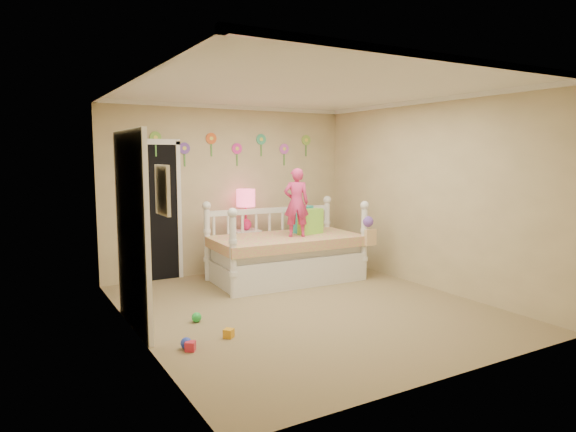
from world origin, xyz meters
TOP-DOWN VIEW (x-y plane):
  - floor at (0.00, 0.00)m, footprint 4.00×4.50m
  - ceiling at (0.00, 0.00)m, footprint 4.00×4.50m
  - back_wall at (0.00, 2.25)m, footprint 4.00×0.01m
  - left_wall at (-2.00, 0.00)m, footprint 0.01×4.50m
  - right_wall at (2.00, 0.00)m, footprint 0.01×4.50m
  - crown_molding at (0.00, 0.00)m, footprint 4.00×4.50m
  - daybed at (0.47, 1.30)m, footprint 2.24×1.27m
  - pillow_turquoise at (0.89, 1.49)m, footprint 0.41×0.31m
  - pillow_lime at (0.88, 1.27)m, footprint 0.42×0.21m
  - child at (0.57, 1.17)m, footprint 0.43×0.37m
  - nightstand at (0.16, 2.02)m, footprint 0.43×0.34m
  - table_lamp at (0.16, 2.02)m, footprint 0.29×0.29m
  - closet_doorway at (-1.25, 2.23)m, footprint 0.90×0.04m
  - flower_decals at (-0.09, 2.24)m, footprint 3.40×0.02m
  - mirror_closet at (-1.96, 0.30)m, footprint 0.07×1.30m
  - wall_picture at (-1.97, -0.90)m, footprint 0.05×0.34m
  - hanging_bag at (1.51, 0.68)m, footprint 0.20×0.16m
  - toy_scatter at (-1.33, -0.22)m, footprint 1.25×1.51m

SIDE VIEW (x-z plane):
  - floor at x=0.00m, z-range -0.01..0.01m
  - toy_scatter at x=-1.33m, z-range 0.00..0.11m
  - nightstand at x=0.16m, z-range 0.00..0.68m
  - daybed at x=0.47m, z-range 0.00..1.19m
  - hanging_bag at x=1.51m, z-range 0.54..0.90m
  - pillow_lime at x=0.88m, z-range 0.66..1.04m
  - pillow_turquoise at x=0.89m, z-range 0.66..1.06m
  - closet_doorway at x=-1.25m, z-range 0.00..2.07m
  - mirror_closet at x=-1.96m, z-range 0.00..2.10m
  - table_lamp at x=0.16m, z-range 0.78..1.42m
  - child at x=0.57m, z-range 0.66..1.65m
  - back_wall at x=0.00m, z-range 0.00..2.60m
  - left_wall at x=-2.00m, z-range 0.00..2.60m
  - right_wall at x=2.00m, z-range 0.00..2.60m
  - wall_picture at x=-1.97m, z-range 1.34..1.76m
  - flower_decals at x=-0.09m, z-range 1.69..2.19m
  - crown_molding at x=0.00m, z-range 2.54..2.60m
  - ceiling at x=0.00m, z-range 2.60..2.60m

